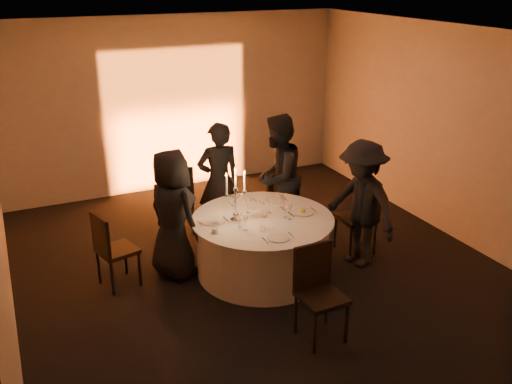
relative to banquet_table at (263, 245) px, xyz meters
name	(u,v)px	position (x,y,z in m)	size (l,w,h in m)	color
floor	(262,272)	(0.00, 0.00, -0.38)	(7.00, 7.00, 0.00)	black
ceiling	(264,35)	(0.00, 0.00, 2.62)	(7.00, 7.00, 0.00)	silver
wall_back	(176,104)	(0.00, 3.50, 1.12)	(7.00, 7.00, 0.00)	beige
wall_front	(480,310)	(0.00, -3.50, 1.12)	(7.00, 7.00, 0.00)	beige
wall_right	(454,134)	(3.00, 0.00, 1.12)	(7.00, 7.00, 0.00)	beige
uplighter_fixture	(185,188)	(0.00, 3.20, -0.33)	(0.25, 0.12, 0.10)	black
banquet_table	(263,245)	(0.00, 0.00, 0.00)	(1.80, 1.80, 0.77)	black
chair_left	(111,246)	(-1.83, 0.45, 0.17)	(0.53, 0.53, 0.98)	black
chair_back_left	(178,194)	(-0.60, 1.62, 0.22)	(0.59, 0.59, 1.06)	black
chair_back_right	(269,197)	(0.67, 1.18, 0.12)	(0.53, 0.53, 0.91)	black
chair_right	(362,211)	(1.51, 0.01, 0.20)	(0.46, 0.46, 1.04)	black
chair_front	(318,286)	(-0.05, -1.45, 0.20)	(0.46, 0.46, 1.03)	black
guest_left	(173,214)	(-1.04, 0.43, 0.45)	(0.82, 0.53, 1.68)	black
guest_back_left	(219,181)	(-0.10, 1.24, 0.48)	(0.63, 0.41, 1.72)	black
guest_back_right	(277,177)	(0.67, 0.91, 0.53)	(0.89, 0.69, 1.83)	black
guest_right	(361,204)	(1.27, -0.31, 0.47)	(1.10, 0.63, 1.71)	black
plate_left	(213,221)	(-0.61, 0.15, 0.39)	(0.36, 0.29, 0.01)	white
plate_back_left	(243,202)	(-0.02, 0.57, 0.39)	(0.36, 0.26, 0.01)	white
plate_back_right	(273,200)	(0.37, 0.45, 0.39)	(0.35, 0.29, 0.01)	white
plate_right	(303,212)	(0.54, -0.07, 0.40)	(0.36, 0.29, 0.08)	white
plate_front	(278,238)	(-0.08, -0.59, 0.39)	(0.35, 0.27, 0.01)	white
coffee_cup	(215,231)	(-0.70, -0.15, 0.42)	(0.11, 0.11, 0.07)	white
candelabra	(236,202)	(-0.33, 0.07, 0.63)	(0.30, 0.14, 0.71)	white
wine_glass_a	(281,198)	(0.37, 0.21, 0.52)	(0.07, 0.07, 0.19)	white
wine_glass_b	(284,200)	(0.37, 0.13, 0.52)	(0.07, 0.07, 0.19)	white
wine_glass_c	(270,203)	(0.15, 0.11, 0.52)	(0.07, 0.07, 0.19)	white
wine_glass_d	(240,217)	(-0.37, -0.12, 0.52)	(0.07, 0.07, 0.19)	white
wine_glass_e	(290,209)	(0.29, -0.18, 0.52)	(0.07, 0.07, 0.19)	white
wine_glass_f	(248,203)	(-0.10, 0.24, 0.52)	(0.07, 0.07, 0.19)	white
wine_glass_g	(246,220)	(-0.34, -0.25, 0.52)	(0.07, 0.07, 0.19)	white
wine_glass_h	(286,207)	(0.27, -0.10, 0.52)	(0.07, 0.07, 0.19)	white
tumbler_a	(263,228)	(-0.17, -0.35, 0.43)	(0.07, 0.07, 0.09)	white
tumbler_b	(264,214)	(0.03, 0.01, 0.43)	(0.07, 0.07, 0.09)	white
tumbler_c	(264,225)	(-0.11, -0.27, 0.43)	(0.07, 0.07, 0.09)	white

